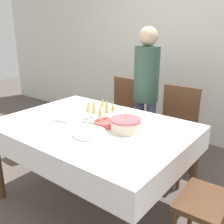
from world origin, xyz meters
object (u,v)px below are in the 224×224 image
Objects in this scene: dining_chair_far_left at (121,115)px; gift_bag at (20,147)px; person_standing at (146,85)px; champagne_tray at (99,111)px; dining_chair_far_right at (175,128)px; plate_stack_dessert at (106,123)px; birthday_cake at (126,125)px; plate_stack_main at (89,133)px.

gift_bag is at bearing -137.45° from dining_chair_far_left.
person_standing is at bearing 36.22° from gift_bag.
dining_chair_far_left is at bearing 112.73° from champagne_tray.
champagne_tray is 0.85m from person_standing.
champagne_tray is (-0.38, -0.80, 0.32)m from dining_chair_far_right.
person_standing is at bearing 172.84° from dining_chair_far_right.
champagne_tray is at bearing 152.87° from plate_stack_dessert.
birthday_cake is at bearing -8.78° from champagne_tray.
dining_chair_far_right reaches higher than gift_bag.
person_standing reaches higher than gift_bag.
plate_stack_dessert is 0.13× the size of person_standing.
person_standing is 5.32× the size of gift_bag.
dining_chair_far_right is 0.90m from birthday_cake.
plate_stack_main is at bearing -83.91° from plate_stack_dessert.
dining_chair_far_left is 4.90× the size of plate_stack_dessert.
plate_stack_dessert reaches higher than gift_bag.
dining_chair_far_left reaches higher than champagne_tray.
champagne_tray is 1.45m from gift_bag.
dining_chair_far_left is at bearing -179.98° from dining_chair_far_right.
person_standing is at bearing 91.99° from champagne_tray.
dining_chair_far_right is 4.90× the size of plate_stack_dessert.
dining_chair_far_right is at bearing -7.16° from person_standing.
birthday_cake is (-0.06, -0.85, 0.28)m from dining_chair_far_right.
birthday_cake is 0.30m from plate_stack_main.
gift_bag is at bearing -143.78° from person_standing.
plate_stack_main is (-0.23, -1.10, 0.25)m from dining_chair_far_right.
dining_chair_far_left is at bearing 113.84° from plate_stack_main.
dining_chair_far_right is 3.90× the size of birthday_cake.
birthday_cake is at bearing -52.32° from dining_chair_far_left.
dining_chair_far_right is 3.29× the size of gift_bag.
plate_stack_dessert is at bearing -175.66° from birthday_cake.
gift_bag is (-1.26, -0.05, -0.71)m from champagne_tray.
gift_bag is (-0.93, -0.85, -0.39)m from dining_chair_far_left.
person_standing reaches higher than plate_stack_main.
plate_stack_main reaches higher than gift_bag.
dining_chair_far_right is at bearing 78.31° from plate_stack_main.
dining_chair_far_right reaches higher than plate_stack_dessert.
birthday_cake is at bearing 55.77° from plate_stack_main.
plate_stack_dessert is (0.13, -0.06, -0.07)m from champagne_tray.
plate_stack_main is (0.48, -1.10, 0.25)m from dining_chair_far_left.
dining_chair_far_right is at bearing 64.69° from champagne_tray.
dining_chair_far_right reaches higher than birthday_cake.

